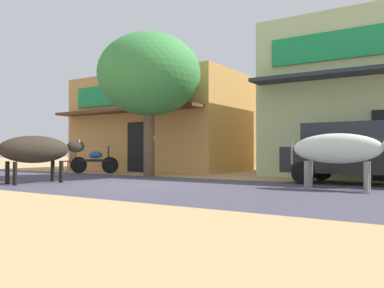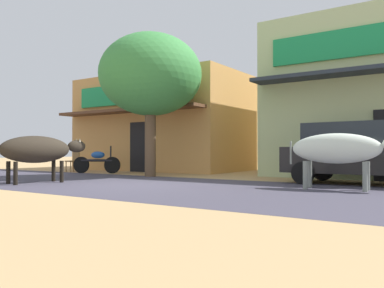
% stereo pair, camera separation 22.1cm
% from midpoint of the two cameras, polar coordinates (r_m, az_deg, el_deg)
% --- Properties ---
extents(ground, '(80.00, 80.00, 0.00)m').
position_cam_midpoint_polar(ground, '(10.79, -7.43, -5.71)').
color(ground, tan).
extents(asphalt_road, '(72.00, 5.66, 0.00)m').
position_cam_midpoint_polar(asphalt_road, '(10.79, -7.43, -5.70)').
color(asphalt_road, '#413D4C').
rests_on(asphalt_road, ground).
extents(storefront_left_cafe, '(7.79, 6.74, 4.29)m').
position_cam_midpoint_polar(storefront_left_cafe, '(19.57, -2.43, 2.73)').
color(storefront_left_cafe, tan).
rests_on(storefront_left_cafe, ground).
extents(storefront_right_club, '(6.27, 6.74, 5.37)m').
position_cam_midpoint_polar(storefront_right_club, '(16.08, 24.39, 5.53)').
color(storefront_right_club, '#B4C38B').
rests_on(storefront_right_club, ground).
extents(roadside_tree, '(3.58, 3.58, 4.98)m').
position_cam_midpoint_polar(roadside_tree, '(14.19, -5.49, 9.74)').
color(roadside_tree, brown).
rests_on(roadside_tree, ground).
extents(parked_hatchback_car, '(3.88, 1.94, 1.64)m').
position_cam_midpoint_polar(parked_hatchback_car, '(11.55, 22.87, -1.16)').
color(parked_hatchback_car, black).
rests_on(parked_hatchback_car, ground).
extents(parked_motorcycle, '(1.82, 0.85, 1.08)m').
position_cam_midpoint_polar(parked_motorcycle, '(16.23, -12.97, -2.40)').
color(parked_motorcycle, black).
rests_on(parked_motorcycle, ground).
extents(cow_near_brown, '(1.13, 2.53, 1.31)m').
position_cam_midpoint_polar(cow_near_brown, '(11.80, -20.62, -0.78)').
color(cow_near_brown, '#2D261C').
rests_on(cow_near_brown, ground).
extents(cow_far_dark, '(2.60, 0.74, 1.30)m').
position_cam_midpoint_polar(cow_far_dark, '(9.80, 20.84, -0.68)').
color(cow_far_dark, silver).
rests_on(cow_far_dark, ground).
extents(cafe_chair_near_tree, '(0.49, 0.49, 0.92)m').
position_cam_midpoint_polar(cafe_chair_near_tree, '(17.63, -16.16, -2.15)').
color(cafe_chair_near_tree, brown).
rests_on(cafe_chair_near_tree, ground).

